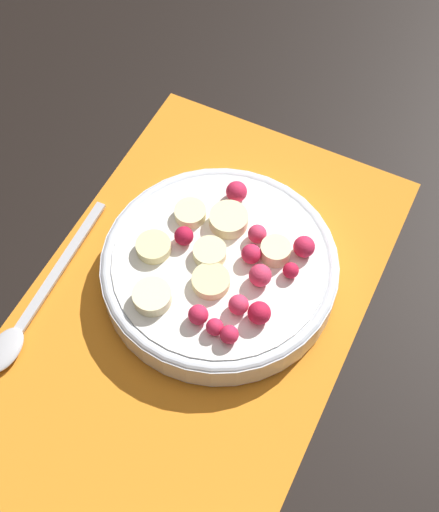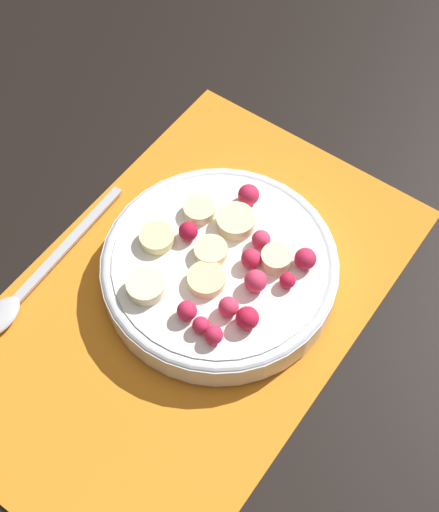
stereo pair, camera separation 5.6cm
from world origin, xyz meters
name	(u,v)px [view 1 (the left image)]	position (x,y,z in m)	size (l,w,h in m)	color
ground_plane	(192,309)	(0.00, 0.00, 0.00)	(3.00, 3.00, 0.00)	black
placemat	(192,307)	(0.00, 0.00, 0.00)	(0.46, 0.29, 0.01)	orange
fruit_bowl	(220,267)	(-0.04, 0.01, 0.03)	(0.22, 0.22, 0.05)	silver
spoon	(26,318)	(0.08, -0.13, 0.01)	(0.20, 0.03, 0.01)	#B2B2B7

